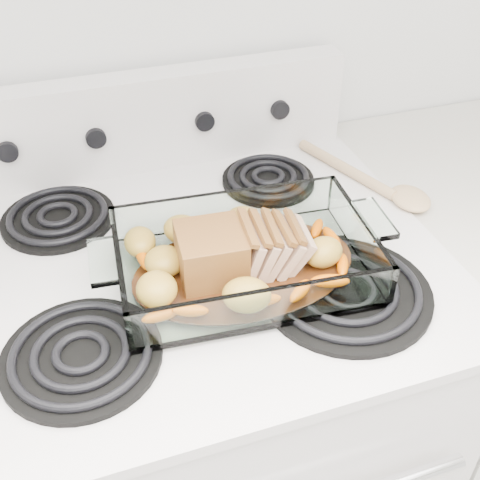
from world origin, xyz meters
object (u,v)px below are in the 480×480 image
object	(u,v)px
pork_roast	(232,253)
electric_range	(202,425)
baking_dish	(244,263)
counter_right	(476,351)

from	to	relation	value
pork_roast	electric_range	bearing A→B (deg)	102.05
electric_range	baking_dish	world-z (taller)	electric_range
electric_range	baking_dish	bearing A→B (deg)	-51.88
electric_range	pork_roast	bearing A→B (deg)	-61.50
baking_dish	pork_roast	xyz separation A→B (m)	(-0.02, -0.00, 0.03)
counter_right	baking_dish	xyz separation A→B (m)	(-0.60, -0.08, 0.50)
counter_right	pork_roast	world-z (taller)	pork_roast
counter_right	baking_dish	size ratio (longest dim) A/B	2.54
counter_right	pork_roast	distance (m)	0.82
baking_dish	pork_roast	bearing A→B (deg)	-175.43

